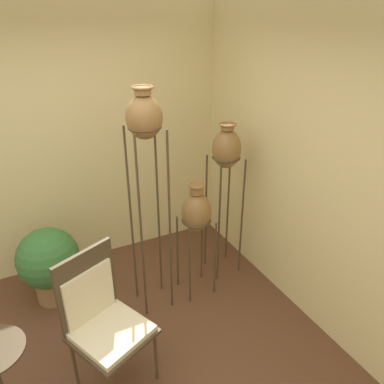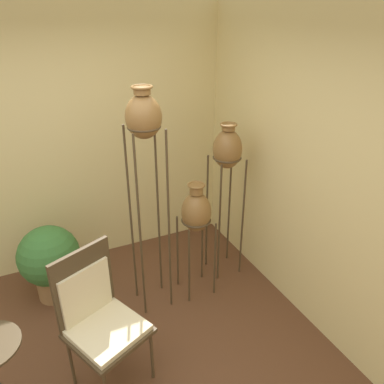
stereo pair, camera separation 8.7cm
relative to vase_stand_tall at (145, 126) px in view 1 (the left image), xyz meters
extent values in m
cube|color=beige|center=(-0.68, 1.08, -0.42)|extent=(7.77, 0.06, 2.70)
cube|color=beige|center=(1.24, -0.84, -0.42)|extent=(0.06, 7.77, 2.70)
cylinder|color=#473823|center=(-0.13, -0.13, -0.89)|extent=(0.02, 0.02, 1.76)
cylinder|color=#473823|center=(0.13, -0.13, -0.89)|extent=(0.02, 0.02, 1.76)
cylinder|color=#473823|center=(-0.13, 0.13, -0.89)|extent=(0.02, 0.02, 1.76)
cylinder|color=#473823|center=(0.13, 0.13, -0.89)|extent=(0.02, 0.02, 1.76)
torus|color=#473823|center=(0.00, 0.00, -0.01)|extent=(0.27, 0.27, 0.02)
ellipsoid|color=olive|center=(0.00, 0.00, 0.07)|extent=(0.29, 0.29, 0.35)
cylinder|color=olive|center=(0.00, 0.00, 0.27)|extent=(0.13, 0.13, 0.06)
torus|color=olive|center=(0.00, 0.00, 0.30)|extent=(0.17, 0.17, 0.02)
cylinder|color=#473823|center=(0.73, 0.02, -1.12)|extent=(0.02, 0.02, 1.31)
cylinder|color=#473823|center=(1.00, 0.02, -1.12)|extent=(0.02, 0.02, 1.31)
cylinder|color=#473823|center=(0.73, 0.29, -1.12)|extent=(0.02, 0.02, 1.31)
cylinder|color=#473823|center=(1.00, 0.29, -1.12)|extent=(0.02, 0.02, 1.31)
torus|color=#473823|center=(0.87, 0.15, -0.46)|extent=(0.28, 0.28, 0.02)
ellipsoid|color=olive|center=(0.87, 0.15, -0.38)|extent=(0.28, 0.28, 0.38)
cylinder|color=olive|center=(0.87, 0.15, -0.16)|extent=(0.13, 0.13, 0.05)
torus|color=olive|center=(0.87, 0.15, -0.13)|extent=(0.17, 0.17, 0.02)
cylinder|color=#473823|center=(0.31, -0.17, -1.36)|extent=(0.02, 0.02, 0.81)
cylinder|color=#473823|center=(0.59, -0.17, -1.36)|extent=(0.02, 0.02, 0.81)
cylinder|color=#473823|center=(0.31, 0.11, -1.36)|extent=(0.02, 0.02, 0.81)
cylinder|color=#473823|center=(0.59, 0.11, -1.36)|extent=(0.02, 0.02, 0.81)
torus|color=#473823|center=(0.45, -0.03, -0.96)|extent=(0.28, 0.28, 0.02)
ellipsoid|color=olive|center=(0.45, -0.03, -0.87)|extent=(0.28, 0.28, 0.39)
cylinder|color=olive|center=(0.45, -0.03, -0.63)|extent=(0.13, 0.13, 0.08)
torus|color=olive|center=(0.45, -0.03, -0.59)|extent=(0.16, 0.16, 0.02)
cylinder|color=#473823|center=(-0.31, -0.82, -1.53)|extent=(0.02, 0.02, 0.48)
cylinder|color=#473823|center=(-0.87, -0.61, -1.53)|extent=(0.02, 0.02, 0.48)
cylinder|color=#473823|center=(-0.48, -0.43, -1.53)|extent=(0.02, 0.02, 0.48)
cube|color=#473823|center=(-0.59, -0.71, -1.28)|extent=(0.66, 0.66, 0.03)
cube|color=beige|center=(-0.59, -0.71, -1.24)|extent=(0.61, 0.60, 0.04)
cube|color=#473823|center=(-0.68, -0.50, -0.96)|extent=(0.45, 0.22, 0.60)
cube|color=beige|center=(-0.67, -0.53, -1.02)|extent=(0.38, 0.19, 0.42)
cylinder|color=olive|center=(-0.87, 0.49, -1.64)|extent=(0.33, 0.33, 0.26)
torus|color=olive|center=(-0.87, 0.49, -1.51)|extent=(0.36, 0.36, 0.02)
sphere|color=#387033|center=(-0.87, 0.49, -1.29)|extent=(0.58, 0.58, 0.58)
camera|label=1|loc=(-0.96, -2.71, 0.83)|focal=35.00mm
camera|label=2|loc=(-0.89, -2.75, 0.83)|focal=35.00mm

